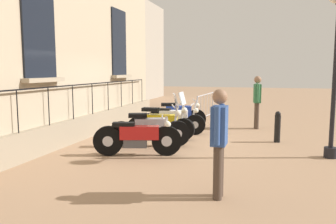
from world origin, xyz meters
name	(u,v)px	position (x,y,z in m)	size (l,w,h in m)	color
ground_plane	(158,139)	(0.00, 0.00, 0.00)	(60.00, 60.00, 0.00)	#9E7A5B
building_facade	(78,26)	(-2.47, 0.00, 3.26)	(0.82, 10.24, 6.72)	tan
motorcycle_red	(138,138)	(0.11, -1.89, 0.42)	(2.01, 0.78, 0.93)	black
motorcycle_silver	(150,129)	(0.09, -0.94, 0.45)	(2.03, 0.98, 1.38)	black
motorcycle_yellow	(161,124)	(0.08, 0.06, 0.43)	(1.99, 0.64, 1.37)	black
motorcycle_white	(172,120)	(0.18, 0.94, 0.43)	(2.08, 0.75, 0.95)	black
motorcycle_blue	(177,115)	(0.07, 1.99, 0.45)	(1.93, 0.80, 0.98)	black
crowd_barrier	(206,106)	(0.69, 4.06, 0.57)	(0.26, 2.45, 1.05)	#B7B7BF
bollard	(277,127)	(3.28, 0.52, 0.43)	(0.16, 0.16, 0.86)	black
pedestrian_standing	(257,99)	(2.67, 2.60, 1.01)	(0.27, 0.53, 1.78)	#47382D
pedestrian_walking	(219,137)	(2.26, -4.03, 0.96)	(0.23, 0.53, 1.70)	#47382D
distant_building	(120,52)	(-6.75, 12.77, 3.20)	(4.58, 5.62, 6.40)	#9E9384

